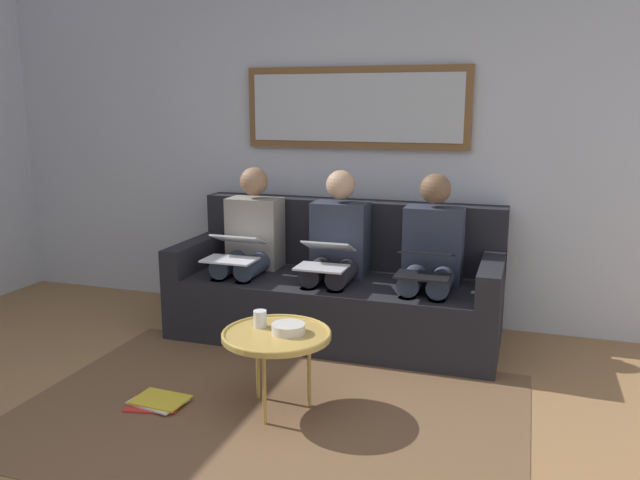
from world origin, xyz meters
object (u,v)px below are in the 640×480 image
(bowl, at_px, (288,328))
(laptop_white, at_px, (235,248))
(cup, at_px, (260,319))
(person_left, at_px, (431,257))
(person_right, at_px, (250,244))
(coffee_table, at_px, (277,336))
(laptop_silver, at_px, (326,255))
(magazine_stack, at_px, (158,402))
(couch, at_px, (339,290))
(person_middle, at_px, (336,250))
(framed_mirror, at_px, (355,108))
(laptop_black, at_px, (425,263))

(bowl, relative_size, laptop_white, 0.48)
(cup, xyz_separation_m, person_left, (-0.73, -1.09, 0.14))
(bowl, height_order, person_right, person_right)
(person_right, height_order, laptop_white, person_right)
(cup, distance_m, person_left, 1.32)
(bowl, relative_size, person_right, 0.15)
(coffee_table, bearing_deg, laptop_silver, -88.28)
(laptop_white, xyz_separation_m, magazine_stack, (-0.04, 1.07, -0.61))
(couch, distance_m, laptop_silver, 0.44)
(bowl, bearing_deg, laptop_white, -50.93)
(couch, relative_size, laptop_white, 6.01)
(laptop_silver, xyz_separation_m, laptop_white, (0.64, 0.00, 0.00))
(person_left, bearing_deg, couch, -6.13)
(cup, height_order, person_middle, person_middle)
(laptop_silver, height_order, magazine_stack, laptop_silver)
(laptop_silver, bearing_deg, bowl, 95.49)
(framed_mirror, height_order, person_left, framed_mirror)
(laptop_silver, xyz_separation_m, magazine_stack, (0.60, 1.07, -0.61))
(magazine_stack, bearing_deg, coffee_table, -165.94)
(framed_mirror, distance_m, coffee_table, 1.97)
(couch, distance_m, person_right, 0.71)
(laptop_black, bearing_deg, laptop_silver, -1.19)
(magazine_stack, bearing_deg, cup, -157.15)
(laptop_black, bearing_deg, framed_mirror, -47.79)
(person_left, xyz_separation_m, laptop_black, (0.00, 0.25, 0.02))
(laptop_silver, bearing_deg, cup, 84.07)
(person_right, bearing_deg, laptop_white, 90.00)
(framed_mirror, relative_size, person_middle, 1.44)
(couch, bearing_deg, cup, 85.62)
(couch, height_order, person_right, person_right)
(framed_mirror, bearing_deg, laptop_black, 132.21)
(person_middle, xyz_separation_m, laptop_white, (0.64, 0.24, 0.02))
(coffee_table, relative_size, person_right, 0.50)
(person_left, relative_size, laptop_white, 3.11)
(coffee_table, bearing_deg, framed_mirror, -89.02)
(laptop_white, distance_m, magazine_stack, 1.23)
(person_middle, xyz_separation_m, person_right, (0.64, 0.00, 0.00))
(cup, distance_m, laptop_white, 1.03)
(laptop_black, relative_size, laptop_silver, 0.93)
(person_middle, bearing_deg, bowl, 94.36)
(magazine_stack, bearing_deg, person_right, -88.26)
(person_left, distance_m, magazine_stack, 1.89)
(couch, height_order, framed_mirror, framed_mirror)
(person_right, bearing_deg, person_left, 180.00)
(coffee_table, height_order, bowl, bowl)
(coffee_table, xyz_separation_m, person_left, (-0.61, -1.15, 0.20))
(person_middle, distance_m, person_right, 0.64)
(person_left, xyz_separation_m, laptop_white, (1.28, 0.24, 0.02))
(coffee_table, relative_size, bowl, 3.26)
(person_left, bearing_deg, laptop_white, 10.43)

